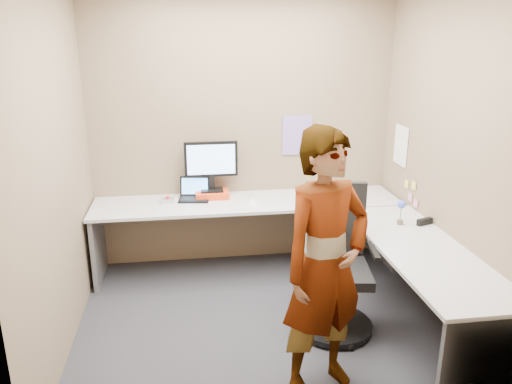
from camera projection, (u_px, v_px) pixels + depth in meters
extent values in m
plane|color=#26262B|center=(262.00, 321.00, 4.14)|extent=(3.00, 3.00, 0.00)
plane|color=brown|center=(243.00, 132.00, 4.96)|extent=(3.00, 0.00, 3.00)
plane|color=brown|center=(451.00, 157.00, 3.94)|extent=(0.00, 2.70, 2.70)
plane|color=brown|center=(54.00, 171.00, 3.53)|extent=(0.00, 2.70, 2.70)
cube|color=#BDBDBD|center=(247.00, 202.00, 4.85)|extent=(2.96, 0.65, 0.03)
cube|color=#BDBDBD|center=(422.00, 250.00, 3.78)|extent=(0.65, 1.91, 0.03)
cube|color=#59595B|center=(98.00, 245.00, 4.76)|extent=(0.04, 0.60, 0.70)
cube|color=#59595B|center=(386.00, 229.00, 5.15)|extent=(0.04, 0.60, 0.70)
cube|color=#59595B|center=(485.00, 367.00, 3.02)|extent=(0.60, 0.04, 0.70)
cube|color=red|center=(212.00, 194.00, 4.94)|extent=(0.32, 0.24, 0.06)
cube|color=black|center=(212.00, 190.00, 4.93)|extent=(0.22, 0.15, 0.02)
cube|color=black|center=(212.00, 182.00, 4.93)|extent=(0.05, 0.04, 0.13)
cube|color=black|center=(211.00, 159.00, 4.86)|extent=(0.52, 0.04, 0.35)
cube|color=#93C3FF|center=(211.00, 160.00, 4.84)|extent=(0.46, 0.01, 0.29)
cube|color=black|center=(194.00, 199.00, 4.86)|extent=(0.32, 0.25, 0.02)
cube|color=black|center=(195.00, 186.00, 4.93)|extent=(0.30, 0.10, 0.19)
cube|color=#50A5FE|center=(195.00, 186.00, 4.93)|extent=(0.26, 0.08, 0.15)
cube|color=#B7B7BC|center=(168.00, 200.00, 4.79)|extent=(0.12, 0.08, 0.04)
sphere|color=red|center=(167.00, 198.00, 4.77)|extent=(0.04, 0.04, 0.04)
cone|color=white|center=(252.00, 201.00, 4.75)|extent=(0.10, 0.10, 0.06)
cube|color=black|center=(425.00, 222.00, 4.23)|extent=(0.15, 0.09, 0.05)
cylinder|color=brown|center=(400.00, 222.00, 4.24)|extent=(0.05, 0.05, 0.04)
cylinder|color=#338C3F|center=(401.00, 212.00, 4.21)|extent=(0.01, 0.01, 0.14)
sphere|color=#435AED|center=(402.00, 204.00, 4.19)|extent=(0.07, 0.07, 0.07)
cube|color=#846BB7|center=(297.00, 135.00, 5.04)|extent=(0.30, 0.01, 0.40)
cube|color=white|center=(401.00, 145.00, 4.81)|extent=(0.01, 0.28, 0.38)
cube|color=#F2E059|center=(414.00, 186.00, 4.57)|extent=(0.01, 0.07, 0.07)
cube|color=pink|center=(410.00, 197.00, 4.66)|extent=(0.01, 0.07, 0.07)
cube|color=pink|center=(416.00, 203.00, 4.55)|extent=(0.01, 0.07, 0.07)
cube|color=#F2E059|center=(407.00, 184.00, 4.73)|extent=(0.01, 0.07, 0.07)
cylinder|color=black|center=(334.00, 325.00, 4.01)|extent=(0.61, 0.61, 0.04)
cylinder|color=black|center=(335.00, 298.00, 3.94)|extent=(0.07, 0.07, 0.44)
cube|color=black|center=(337.00, 272.00, 3.87)|extent=(0.57, 0.57, 0.08)
cube|color=black|center=(335.00, 218.00, 3.99)|extent=(0.48, 0.13, 0.60)
cube|color=black|center=(302.00, 250.00, 3.82)|extent=(0.09, 0.33, 0.03)
cube|color=black|center=(373.00, 251.00, 3.81)|extent=(0.09, 0.33, 0.03)
imported|color=#999399|center=(325.00, 265.00, 3.14)|extent=(0.76, 0.65, 1.77)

